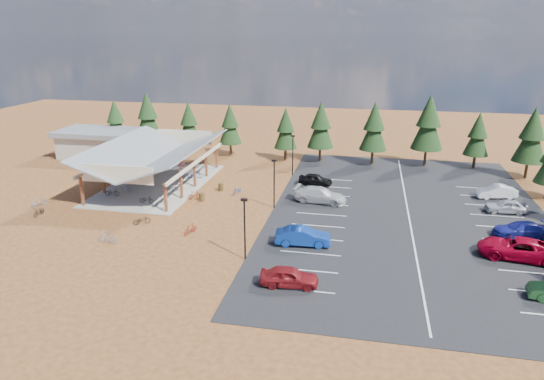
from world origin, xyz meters
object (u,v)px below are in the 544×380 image
object	(u,v)px
bike_0	(112,192)
bike_6	(195,174)
trash_bin_1	(221,187)
bike_15	(194,195)
bike_1	(126,188)
bike_11	(191,229)
car_3	(320,195)
car_9	(496,192)
bike_pavilion	(156,153)
bike_4	(147,200)
bike_8	(39,211)
bike_13	(108,237)
car_0	(289,277)
bike_12	(142,220)
bike_7	(184,165)
outbuilding	(98,143)
trash_bin_0	(202,197)
bike_2	(146,173)
car_1	(303,236)
car_7	(521,230)
bike_3	(175,162)
bike_14	(237,190)
bike_9	(39,202)
car_4	(316,179)
lamp_post_2	(293,152)
bike_5	(177,187)
lamp_post_1	(274,180)
lamp_post_0	(245,225)
car_6	(517,248)

from	to	relation	value
bike_0	bike_6	distance (m)	10.50
trash_bin_1	bike_15	size ratio (longest dim) A/B	0.57
bike_0	bike_15	world-z (taller)	bike_0
trash_bin_1	bike_1	bearing A→B (deg)	-164.38
bike_11	car_3	bearing A→B (deg)	69.41
bike_11	car_9	distance (m)	33.17
bike_pavilion	bike_0	xyz separation A→B (m)	(-3.13, -5.09, -3.30)
bike_4	car_3	world-z (taller)	car_3
bike_8	bike_13	size ratio (longest dim) A/B	0.92
trash_bin_1	car_0	bearing A→B (deg)	-60.59
bike_0	bike_12	xyz separation A→B (m)	(6.72, -6.70, -0.10)
bike_12	car_9	bearing A→B (deg)	-105.45
bike_7	bike_11	world-z (taller)	bike_7
outbuilding	trash_bin_0	xyz separation A→B (m)	(20.97, -15.42, -1.58)
bike_2	bike_7	world-z (taller)	bike_7
car_1	car_7	size ratio (longest dim) A/B	1.00
bike_3	car_7	size ratio (longest dim) A/B	0.38
bike_7	car_7	bearing A→B (deg)	-102.23
car_0	bike_14	bearing A→B (deg)	21.28
trash_bin_0	bike_1	xyz separation A→B (m)	(-9.26, 0.93, 0.09)
trash_bin_1	bike_2	size ratio (longest dim) A/B	0.50
bike_2	bike_9	xyz separation A→B (m)	(-6.38, -11.91, -0.07)
bike_2	car_4	bearing A→B (deg)	-70.86
trash_bin_1	bike_12	bearing A→B (deg)	-111.30
bike_3	car_0	size ratio (longest dim) A/B	0.43
car_4	car_7	distance (m)	22.63
outbuilding	bike_11	xyz separation A→B (m)	(22.91, -24.04, -1.55)
bike_2	bike_6	xyz separation A→B (m)	(6.19, 0.51, 0.00)
lamp_post_2	bike_5	bearing A→B (deg)	-142.87
outbuilding	car_0	size ratio (longest dim) A/B	2.62
bike_0	bike_1	bearing A→B (deg)	-34.07
bike_3	car_3	world-z (taller)	car_3
bike_13	car_4	size ratio (longest dim) A/B	0.47
outbuilding	car_9	bearing A→B (deg)	-9.01
bike_14	lamp_post_1	bearing A→B (deg)	-20.57
bike_4	bike_11	xyz separation A→B (m)	(7.27, -6.43, -0.04)
bike_6	outbuilding	bearing A→B (deg)	54.61
trash_bin_0	bike_9	size ratio (longest dim) A/B	0.53
outbuilding	trash_bin_1	bearing A→B (deg)	-27.91
lamp_post_0	bike_2	xyz separation A→B (m)	(-17.73, 19.56, -2.40)
bike_8	bike_15	bearing A→B (deg)	26.18
lamp_post_0	bike_0	size ratio (longest dim) A/B	3.17
trash_bin_1	bike_14	xyz separation A→B (m)	(2.16, -0.89, 0.00)
bike_1	car_6	bearing A→B (deg)	-85.15
bike_4	bike_0	bearing A→B (deg)	72.71
bike_pavilion	trash_bin_1	distance (m)	8.65
bike_1	bike_14	size ratio (longest dim) A/B	0.86
car_0	car_1	world-z (taller)	car_1
lamp_post_0	trash_bin_0	xyz separation A→B (m)	(-8.03, 12.58, -2.53)
trash_bin_0	car_7	xyz separation A→B (m)	(30.84, -3.56, 0.27)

